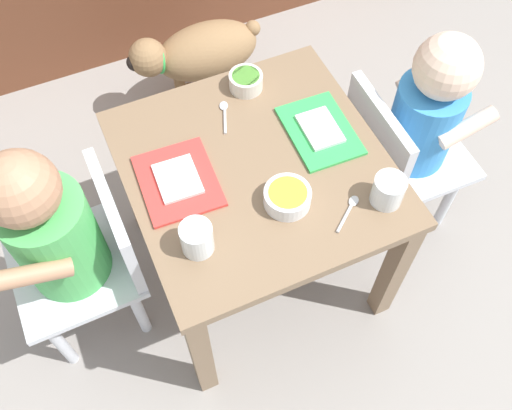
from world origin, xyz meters
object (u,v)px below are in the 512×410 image
Objects in this scene: water_cup_right at (388,192)px; cereal_bowl_left_side at (287,197)px; food_tray_left at (178,180)px; food_tray_right at (320,130)px; spoon_by_right_tray at (349,210)px; water_cup_left at (197,240)px; seated_child_left at (58,234)px; dining_table at (256,186)px; seated_child_right at (421,118)px; spoon_by_left_tray at (225,113)px; cereal_bowl_right_side at (246,81)px; dog at (200,53)px.

water_cup_right reaches higher than cereal_bowl_left_side.
food_tray_left and food_tray_right have the same top height.
spoon_by_right_tray is (-0.04, -0.21, -0.00)m from food_tray_right.
water_cup_left is at bearing -173.59° from cereal_bowl_left_side.
seated_child_left is at bearing 160.71° from water_cup_right.
dining_table is at bearing 137.84° from water_cup_right.
spoon_by_left_tray is at bearing 160.46° from seated_child_right.
cereal_bowl_right_side is at bearing 149.58° from seated_child_right.
seated_child_right reaches higher than spoon_by_left_tray.
food_tray_left reaches higher than spoon_by_right_tray.
dining_table is 0.26m from water_cup_left.
food_tray_right reaches higher than spoon_by_left_tray.
spoon_by_right_tray is (0.11, -0.07, -0.02)m from cereal_bowl_left_side.
water_cup_right is (0.65, -0.23, 0.07)m from seated_child_left.
spoon_by_right_tray is at bearing -148.89° from seated_child_right.
seated_child_left is 0.28m from food_tray_left.
food_tray_left is 0.17m from water_cup_left.
seated_child_left is 6.83× the size of cereal_bowl_left_side.
seated_child_right reaches higher than water_cup_right.
cereal_bowl_right_side is 0.83× the size of spoon_by_left_tray.
dining_table is 0.18m from spoon_by_left_tray.
seated_child_left reaches higher than spoon_by_left_tray.
seated_child_right is at bearing -2.16° from seated_child_left.
water_cup_left is (0.26, -0.18, 0.08)m from seated_child_left.
seated_child_right is 0.31m from water_cup_right.
food_tray_left is at bearing 84.12° from water_cup_left.
water_cup_left is 0.71× the size of cereal_bowl_left_side.
dog is 5.07× the size of spoon_by_right_tray.
water_cup_right is at bearing -7.70° from water_cup_left.
spoon_by_right_tray is (0.06, -0.41, -0.02)m from cereal_bowl_right_side.
cereal_bowl_right_side is 0.93× the size of spoon_by_right_tray.
food_tray_left is (-0.26, -0.62, 0.26)m from dog.
spoon_by_left_tray is at bearing -101.64° from dog.
seated_child_left reaches higher than food_tray_left.
dog is 0.68m from food_tray_right.
seated_child_right is 0.65m from water_cup_left.
water_cup_right is at bearing -42.16° from dining_table.
seated_child_left reaches higher than cereal_bowl_right_side.
spoon_by_left_tray is (0.16, 0.14, -0.00)m from food_tray_left.
cereal_bowl_left_side is (0.19, -0.14, 0.01)m from food_tray_left.
seated_child_left is at bearing 179.01° from food_tray_right.
seated_child_left is 6.95× the size of spoon_by_left_tray.
food_tray_left is (0.27, -0.01, 0.05)m from seated_child_left.
spoon_by_right_tray is at bearing -55.23° from dining_table.
cereal_bowl_left_side is at bearing 147.00° from spoon_by_right_tray.
cereal_bowl_right_side reaches higher than dog.
cereal_bowl_left_side is 0.28m from spoon_by_left_tray.
spoon_by_left_tray is (0.18, 0.30, -0.03)m from water_cup_left.
water_cup_right is at bearing -139.61° from seated_child_right.
cereal_bowl_right_side is at bearing 38.67° from food_tray_left.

